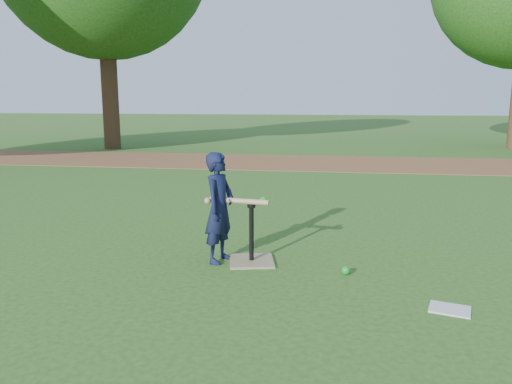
# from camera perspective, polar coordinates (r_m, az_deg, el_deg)

# --- Properties ---
(ground) EXTENTS (80.00, 80.00, 0.00)m
(ground) POSITION_cam_1_polar(r_m,az_deg,el_deg) (5.08, -0.49, -7.64)
(ground) COLOR #285116
(ground) RESTS_ON ground
(dirt_strip) EXTENTS (24.00, 3.00, 0.01)m
(dirt_strip) POSITION_cam_1_polar(r_m,az_deg,el_deg) (12.38, 4.98, 3.39)
(dirt_strip) COLOR brown
(dirt_strip) RESTS_ON ground
(child) EXTENTS (0.35, 0.45, 1.09)m
(child) POSITION_cam_1_polar(r_m,az_deg,el_deg) (4.88, -4.21, -1.81)
(child) COLOR black
(child) RESTS_ON ground
(wiffle_ball_ground) EXTENTS (0.08, 0.08, 0.08)m
(wiffle_ball_ground) POSITION_cam_1_polar(r_m,az_deg,el_deg) (4.71, 10.23, -8.82)
(wiffle_ball_ground) COLOR #0D9822
(wiffle_ball_ground) RESTS_ON ground
(clipboard) EXTENTS (0.35, 0.30, 0.01)m
(clipboard) POSITION_cam_1_polar(r_m,az_deg,el_deg) (4.21, 21.27, -12.38)
(clipboard) COLOR silver
(clipboard) RESTS_ON ground
(batting_tee) EXTENTS (0.51, 0.51, 0.61)m
(batting_tee) POSITION_cam_1_polar(r_m,az_deg,el_deg) (4.95, -0.52, -6.80)
(batting_tee) COLOR #8B7C58
(batting_tee) RESTS_ON ground
(swing_action) EXTENTS (0.63, 0.14, 0.08)m
(swing_action) POSITION_cam_1_polar(r_m,az_deg,el_deg) (4.82, -1.77, -1.02)
(swing_action) COLOR tan
(swing_action) RESTS_ON ground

